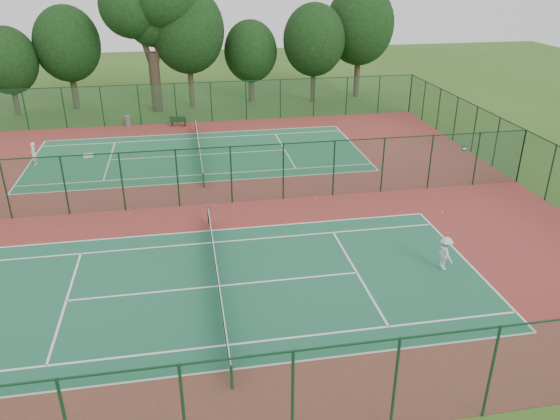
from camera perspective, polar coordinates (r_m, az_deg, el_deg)
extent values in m
plane|color=#335A1C|center=(32.42, -7.71, 0.60)|extent=(120.00, 120.00, 0.00)
cube|color=maroon|center=(32.42, -7.71, 0.60)|extent=(40.00, 36.00, 0.01)
cube|color=#1E5F42|center=(24.47, -6.52, -7.92)|extent=(23.77, 10.97, 0.01)
cube|color=#20673F|center=(40.80, -8.42, 5.73)|extent=(23.77, 10.97, 0.01)
cube|color=#18492B|center=(48.97, -9.03, 11.03)|extent=(40.00, 0.02, 3.50)
cube|color=#13361F|center=(48.60, -9.17, 12.99)|extent=(40.00, 0.05, 0.05)
cube|color=#184A31|center=(16.32, -4.31, -19.76)|extent=(40.00, 0.02, 3.50)
cube|color=#163E26|center=(15.17, -4.52, -15.15)|extent=(40.00, 0.05, 0.05)
cube|color=#16442A|center=(38.01, 23.89, 5.16)|extent=(0.02, 36.00, 3.50)
cube|color=#133419|center=(37.53, 24.34, 7.61)|extent=(0.05, 36.00, 0.05)
cube|color=#18482E|center=(31.75, -7.89, 3.48)|extent=(40.00, 0.02, 3.50)
cube|color=#133519|center=(31.18, -8.07, 6.40)|extent=(40.00, 0.05, 0.05)
cylinder|color=#13351E|center=(19.08, -5.08, -17.03)|extent=(0.10, 0.10, 0.97)
cylinder|color=#13351E|center=(29.86, -7.48, -0.57)|extent=(0.10, 0.10, 0.97)
cube|color=black|center=(24.22, -6.57, -6.98)|extent=(0.02, 12.80, 0.85)
cube|color=silver|center=(24.00, -6.62, -6.10)|extent=(0.04, 12.80, 0.06)
cylinder|color=#14381E|center=(34.63, -7.99, 3.07)|extent=(0.10, 0.10, 0.97)
cylinder|color=#14381E|center=(46.77, -8.81, 8.79)|extent=(0.10, 0.10, 0.97)
cube|color=black|center=(40.65, -8.46, 6.35)|extent=(0.02, 12.80, 0.85)
cube|color=white|center=(40.52, -8.50, 6.94)|extent=(0.04, 12.80, 0.06)
imported|color=silver|center=(26.33, 16.89, -4.34)|extent=(0.72, 1.11, 1.62)
imported|color=white|center=(41.73, -24.34, 5.36)|extent=(0.41, 0.60, 1.62)
cylinder|color=slate|center=(49.11, -15.60, 8.93)|extent=(0.66, 0.66, 0.93)
cube|color=black|center=(48.51, -11.21, 8.86)|extent=(0.15, 0.38, 0.42)
cube|color=black|center=(48.28, -9.89, 8.89)|extent=(0.15, 0.38, 0.42)
cube|color=black|center=(48.33, -10.57, 9.14)|extent=(1.46, 0.67, 0.05)
cube|color=black|center=(48.09, -10.63, 9.32)|extent=(1.39, 0.33, 0.42)
cube|color=silver|center=(42.18, -19.41, 5.38)|extent=(0.74, 0.48, 0.26)
sphere|color=#C0DA32|center=(31.64, -4.89, 0.20)|extent=(0.08, 0.08, 0.08)
sphere|color=yellow|center=(32.93, 3.75, 1.25)|extent=(0.06, 0.06, 0.06)
sphere|color=yellow|center=(32.06, -15.47, -0.33)|extent=(0.06, 0.06, 0.06)
cylinder|color=#33271C|center=(53.35, -12.89, 12.90)|extent=(0.99, 0.99, 5.40)
cylinder|color=#33271C|center=(53.01, -14.22, 17.16)|extent=(1.83, 0.54, 5.37)
cylinder|color=#33271C|center=(52.46, -12.43, 17.55)|extent=(1.71, 0.50, 5.83)
sphere|color=black|center=(52.80, -15.27, 19.98)|extent=(5.76, 5.76, 5.76)
sphere|color=black|center=(53.27, -13.24, 18.75)|extent=(4.68, 4.68, 4.68)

